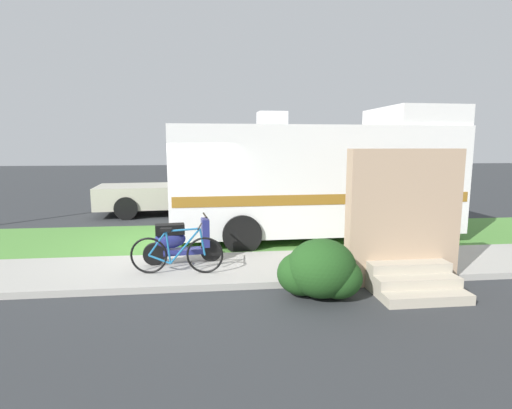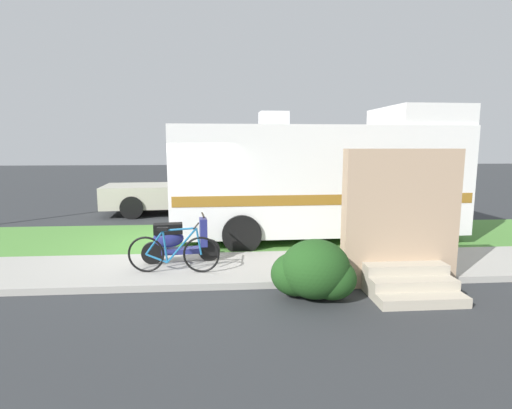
# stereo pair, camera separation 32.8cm
# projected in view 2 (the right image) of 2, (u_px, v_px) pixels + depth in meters

# --- Properties ---
(ground_plane) EXTENTS (80.00, 80.00, 0.00)m
(ground_plane) POSITION_uv_depth(u_px,v_px,m) (179.00, 256.00, 8.93)
(ground_plane) COLOR #2D3033
(sidewalk) EXTENTS (24.00, 2.00, 0.12)m
(sidewalk) POSITION_uv_depth(u_px,v_px,m) (172.00, 270.00, 7.74)
(sidewalk) COLOR #9E9B93
(sidewalk) RESTS_ON ground
(grass_strip) EXTENTS (24.00, 3.40, 0.08)m
(grass_strip) POSITION_uv_depth(u_px,v_px,m) (185.00, 239.00, 10.40)
(grass_strip) COLOR #4C8438
(grass_strip) RESTS_ON ground
(motorhome_rv) EXTENTS (7.25, 2.80, 3.41)m
(motorhome_rv) POSITION_uv_depth(u_px,v_px,m) (319.00, 177.00, 10.31)
(motorhome_rv) COLOR silver
(motorhome_rv) RESTS_ON ground
(scooter) EXTENTS (1.56, 0.52, 0.97)m
(scooter) POSITION_uv_depth(u_px,v_px,m) (178.00, 240.00, 7.99)
(scooter) COLOR black
(scooter) RESTS_ON ground
(bicycle) EXTENTS (1.70, 0.52, 0.89)m
(bicycle) POSITION_uv_depth(u_px,v_px,m) (174.00, 252.00, 7.37)
(bicycle) COLOR black
(bicycle) RESTS_ON ground
(pickup_truck_near) EXTENTS (5.26, 2.48, 1.89)m
(pickup_truck_near) POSITION_uv_depth(u_px,v_px,m) (194.00, 185.00, 14.51)
(pickup_truck_near) COLOR #B7B29E
(pickup_truck_near) RESTS_ON ground
(pickup_truck_far) EXTENTS (5.78, 2.31, 1.71)m
(pickup_truck_far) POSITION_uv_depth(u_px,v_px,m) (267.00, 178.00, 18.54)
(pickup_truck_far) COLOR maroon
(pickup_truck_far) RESTS_ON ground
(porch_steps) EXTENTS (2.00, 1.26, 2.40)m
(porch_steps) POSITION_uv_depth(u_px,v_px,m) (402.00, 233.00, 6.84)
(porch_steps) COLOR #B2A893
(porch_steps) RESTS_ON ground
(bush_by_porch) EXTENTS (1.34, 1.01, 0.95)m
(bush_by_porch) POSITION_uv_depth(u_px,v_px,m) (314.00, 272.00, 6.40)
(bush_by_porch) COLOR #1E4719
(bush_by_porch) RESTS_ON ground
(bottle_green) EXTENTS (0.07, 0.07, 0.23)m
(bottle_green) POSITION_uv_depth(u_px,v_px,m) (347.00, 253.00, 8.36)
(bottle_green) COLOR navy
(bottle_green) RESTS_ON ground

